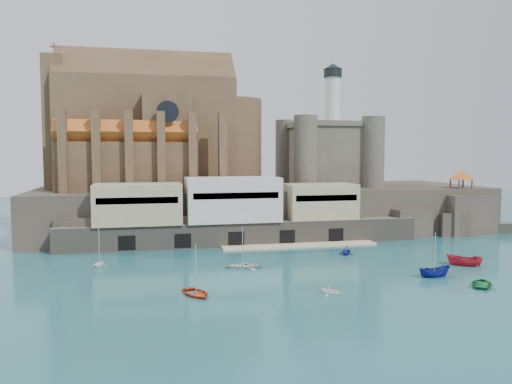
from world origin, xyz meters
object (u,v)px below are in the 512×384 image
(church, at_px, (156,133))
(boat_0, at_px, (196,295))
(castle_keep, at_px, (327,151))
(boat_1, at_px, (330,294))
(boat_2, at_px, (434,277))
(pavilion, at_px, (461,176))

(church, bearing_deg, boat_0, -86.20)
(castle_keep, bearing_deg, boat_1, -110.02)
(church, xyz_separation_m, boat_1, (20.06, -56.07, -22.13))
(boat_1, distance_m, boat_2, 18.46)
(boat_0, xyz_separation_m, boat_2, (34.28, 1.94, 0.00))
(church, height_order, boat_2, church)
(boat_0, relative_size, boat_1, 1.73)
(pavilion, distance_m, boat_1, 62.47)
(church, distance_m, boat_1, 63.53)
(church, height_order, castle_keep, church)
(boat_0, distance_m, boat_2, 34.34)
(boat_0, bearing_deg, boat_1, -31.66)
(castle_keep, relative_size, boat_2, 6.04)
(boat_0, bearing_deg, church, 73.02)
(castle_keep, xyz_separation_m, boat_2, (-2.41, -50.17, -18.31))
(pavilion, height_order, boat_2, pavilion)
(castle_keep, bearing_deg, church, 178.89)
(castle_keep, distance_m, boat_0, 66.32)
(church, distance_m, boat_2, 67.19)
(castle_keep, height_order, boat_0, castle_keep)
(church, bearing_deg, castle_keep, -1.11)
(pavilion, relative_size, boat_1, 2.11)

